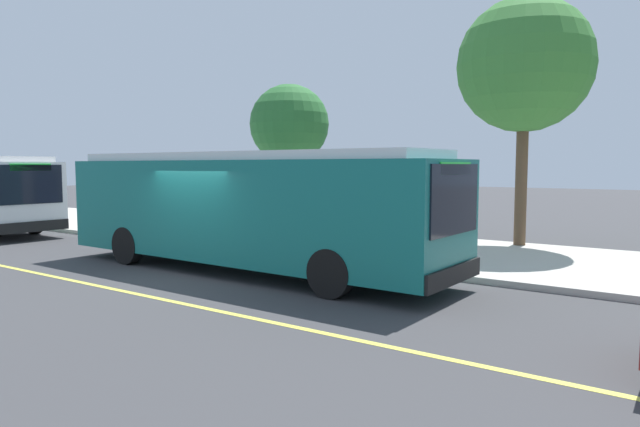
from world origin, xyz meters
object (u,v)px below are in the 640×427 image
at_px(route_sign_post, 393,192).
at_px(pedestrian_commuter, 395,220).
at_px(transit_bus_main, 247,206).
at_px(waiting_bench, 358,229).

xyz_separation_m(route_sign_post, pedestrian_commuter, (-0.69, 1.44, -0.84)).
height_order(transit_bus_main, route_sign_post, same).
distance_m(transit_bus_main, pedestrian_commuter, 4.33).
xyz_separation_m(transit_bus_main, route_sign_post, (2.83, 2.30, 0.34)).
bearing_deg(waiting_bench, transit_bus_main, -93.67).
distance_m(waiting_bench, route_sign_post, 3.76).
distance_m(transit_bus_main, route_sign_post, 3.66).
bearing_deg(transit_bus_main, pedestrian_commuter, 60.24).
bearing_deg(route_sign_post, transit_bus_main, -140.90).
relative_size(waiting_bench, pedestrian_commuter, 0.95).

